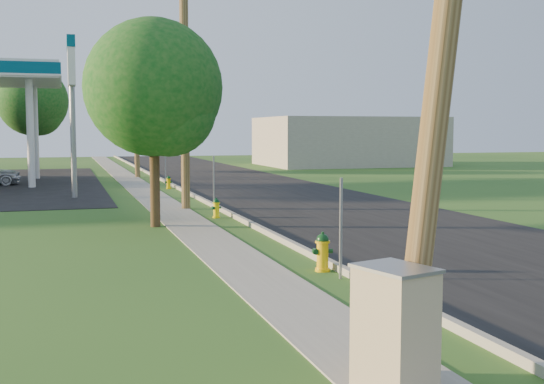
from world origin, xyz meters
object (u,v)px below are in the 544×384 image
(price_pylon, at_px, (71,71))
(utility_cabinet, at_px, (395,331))
(hydrant_near, at_px, (323,252))
(hydrant_mid, at_px, (216,208))
(utility_pole_mid, at_px, (184,75))
(tree_lot, at_px, (34,104))
(utility_pole_far, at_px, (135,100))
(tree_verge, at_px, (157,93))
(hydrant_far, at_px, (169,182))

(price_pylon, bearing_deg, utility_cabinet, -82.84)
(hydrant_near, relative_size, hydrant_mid, 1.22)
(utility_pole_mid, xyz_separation_m, price_pylon, (-3.90, 5.50, 0.48))
(price_pylon, distance_m, tree_lot, 20.85)
(utility_cabinet, bearing_deg, utility_pole_far, 88.60)
(tree_verge, relative_size, hydrant_near, 7.57)
(tree_verge, height_order, hydrant_far, tree_verge)
(tree_lot, xyz_separation_m, hydrant_far, (6.90, -17.21, -4.48))
(price_pylon, bearing_deg, utility_pole_far, 72.67)
(tree_verge, relative_size, hydrant_mid, 9.27)
(hydrant_mid, relative_size, utility_cabinet, 0.47)
(tree_lot, height_order, hydrant_far, tree_lot)
(hydrant_far, bearing_deg, price_pylon, -142.65)
(price_pylon, bearing_deg, utility_pole_mid, -54.66)
(hydrant_near, height_order, hydrant_mid, hydrant_near)
(price_pylon, distance_m, hydrant_near, 18.80)
(hydrant_mid, height_order, hydrant_far, hydrant_mid)
(utility_cabinet, bearing_deg, tree_lot, 96.80)
(tree_verge, xyz_separation_m, hydrant_near, (2.37, -7.57, -3.63))
(utility_pole_far, bearing_deg, utility_pole_mid, -90.00)
(hydrant_near, xyz_separation_m, utility_cabinet, (-1.67, -6.46, 0.32))
(hydrant_far, bearing_deg, utility_pole_far, 94.34)
(hydrant_mid, bearing_deg, utility_pole_mid, 100.51)
(utility_pole_mid, distance_m, price_pylon, 6.76)
(utility_pole_far, bearing_deg, tree_verge, -94.06)
(hydrant_far, xyz_separation_m, utility_cabinet, (-1.57, -27.46, 0.40))
(tree_lot, bearing_deg, price_pylon, -83.62)
(utility_pole_far, relative_size, tree_lot, 1.27)
(tree_verge, distance_m, hydrant_near, 8.73)
(tree_lot, relative_size, hydrant_near, 9.01)
(hydrant_near, bearing_deg, tree_verge, 107.38)
(hydrant_near, height_order, utility_cabinet, utility_cabinet)
(hydrant_mid, bearing_deg, tree_lot, 103.07)
(utility_pole_mid, distance_m, hydrant_mid, 5.46)
(hydrant_mid, xyz_separation_m, utility_cabinet, (-1.42, -15.60, 0.40))
(price_pylon, height_order, hydrant_far, price_pylon)
(price_pylon, bearing_deg, tree_lot, 96.38)
(hydrant_near, xyz_separation_m, hydrant_far, (-0.10, 21.00, -0.08))
(utility_cabinet, bearing_deg, tree_verge, 92.87)
(utility_pole_far, relative_size, price_pylon, 1.39)
(hydrant_near, bearing_deg, price_pylon, 104.97)
(utility_cabinet, bearing_deg, hydrant_near, 75.51)
(tree_lot, height_order, hydrant_near, tree_lot)
(utility_pole_mid, bearing_deg, price_pylon, 125.34)
(utility_pole_mid, height_order, price_pylon, utility_pole_mid)
(utility_pole_mid, height_order, utility_cabinet, utility_pole_mid)
(utility_pole_mid, relative_size, tree_verge, 1.56)
(tree_lot, relative_size, hydrant_far, 11.19)
(tree_verge, xyz_separation_m, hydrant_mid, (2.12, 1.57, -3.70))
(hydrant_near, bearing_deg, tree_lot, 100.37)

